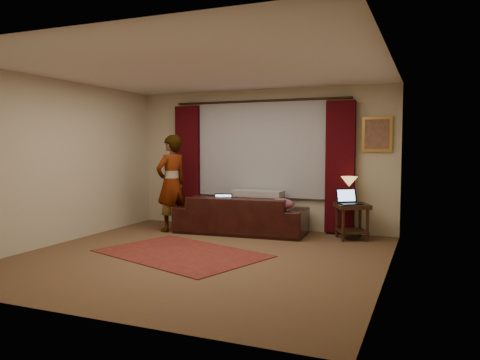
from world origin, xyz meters
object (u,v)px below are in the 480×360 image
Objects in this scene: laptop_sofa at (223,201)px; person at (171,183)px; end_table at (352,222)px; laptop_table at (350,197)px; sofa at (241,207)px; tiffany_lamp at (349,190)px.

person is at bearing 166.50° from laptop_sofa.
end_table is (2.18, 0.37, -0.28)m from laptop_sofa.
sofa is at bearing 144.84° from laptop_table.
person is (-3.15, -0.35, 0.15)m from laptop_table.
tiffany_lamp is 1.16× the size of laptop_table.
sofa is 6.01× the size of laptop_table.
sofa is 5.19× the size of tiffany_lamp.
tiffany_lamp is 0.23m from laptop_table.
sofa is 3.87× the size of end_table.
sofa is 0.36m from laptop_sofa.
sofa reaches higher than end_table.
end_table is (1.92, 0.17, -0.17)m from sofa.
laptop_sofa is 1.03m from person.
person is (-1.25, -0.29, 0.41)m from sofa.
laptop_table is 3.17m from person.
end_table is 0.44m from laptop_table.
person is at bearing -171.78° from end_table.
laptop_table reaches higher than laptop_sofa.
end_table is at bearing 119.53° from person.
laptop_table reaches higher than end_table.
laptop_sofa is at bearing 150.00° from laptop_table.
laptop_table is at bearing 177.96° from sofa.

